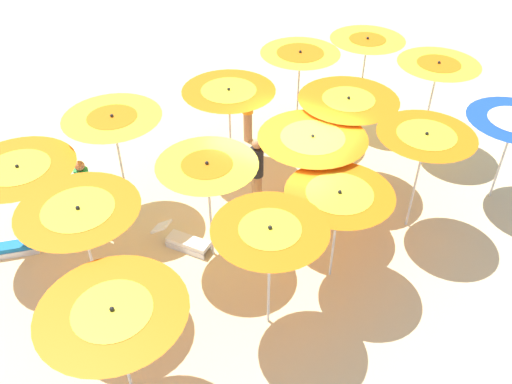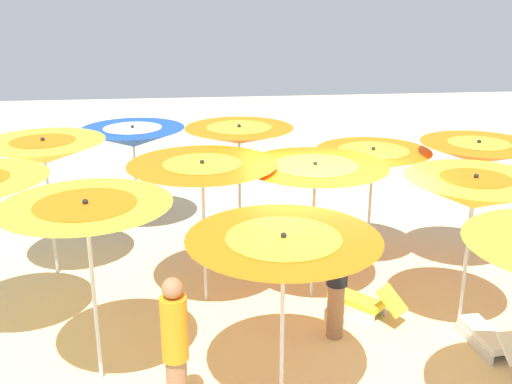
% 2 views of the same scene
% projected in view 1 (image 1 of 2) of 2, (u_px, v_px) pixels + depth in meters
% --- Properties ---
extents(ground, '(38.64, 38.64, 0.04)m').
position_uv_depth(ground, '(284.00, 217.00, 12.35)').
color(ground, beige).
extents(beach_umbrella_0, '(2.00, 2.00, 2.46)m').
position_uv_depth(beach_umbrella_0, '(367.00, 46.00, 14.40)').
color(beach_umbrella_0, silver).
rests_on(beach_umbrella_0, ground).
extents(beach_umbrella_1, '(2.04, 2.04, 2.45)m').
position_uv_depth(beach_umbrella_1, '(300.00, 59.00, 13.75)').
color(beach_umbrella_1, silver).
rests_on(beach_umbrella_1, ground).
extents(beach_umbrella_2, '(2.20, 2.20, 2.21)m').
position_uv_depth(beach_umbrella_2, '(229.00, 96.00, 12.67)').
color(beach_umbrella_2, silver).
rests_on(beach_umbrella_2, ground).
extents(beach_umbrella_3, '(2.05, 2.05, 2.50)m').
position_uv_depth(beach_umbrella_3, '(114.00, 125.00, 11.20)').
color(beach_umbrella_3, silver).
rests_on(beach_umbrella_3, ground).
extents(beach_umbrella_4, '(2.19, 2.19, 2.20)m').
position_uv_depth(beach_umbrella_4, '(20.00, 174.00, 10.31)').
color(beach_umbrella_4, silver).
rests_on(beach_umbrella_4, ground).
extents(beach_umbrella_5, '(2.02, 2.02, 2.45)m').
position_uv_depth(beach_umbrella_5, '(437.00, 70.00, 13.25)').
color(beach_umbrella_5, silver).
rests_on(beach_umbrella_5, ground).
extents(beach_umbrella_6, '(2.26, 2.26, 2.34)m').
position_uv_depth(beach_umbrella_6, '(348.00, 106.00, 12.09)').
color(beach_umbrella_6, silver).
rests_on(beach_umbrella_6, ground).
extents(beach_umbrella_7, '(2.24, 2.24, 2.27)m').
position_uv_depth(beach_umbrella_7, '(312.00, 143.00, 10.99)').
color(beach_umbrella_7, silver).
rests_on(beach_umbrella_7, ground).
extents(beach_umbrella_8, '(1.93, 1.93, 2.38)m').
position_uv_depth(beach_umbrella_8, '(208.00, 173.00, 10.11)').
color(beach_umbrella_8, silver).
rests_on(beach_umbrella_8, ground).
extents(beach_umbrella_9, '(2.07, 2.07, 2.43)m').
position_uv_depth(beach_umbrella_9, '(80.00, 218.00, 9.02)').
color(beach_umbrella_9, silver).
rests_on(beach_umbrella_9, ground).
extents(beach_umbrella_11, '(1.97, 1.97, 2.44)m').
position_uv_depth(beach_umbrella_11, '(425.00, 141.00, 10.75)').
color(beach_umbrella_11, silver).
rests_on(beach_umbrella_11, ground).
extents(beach_umbrella_12, '(1.99, 1.99, 2.17)m').
position_uv_depth(beach_umbrella_12, '(339.00, 200.00, 9.75)').
color(beach_umbrella_12, silver).
rests_on(beach_umbrella_12, ground).
extents(beach_umbrella_13, '(1.93, 1.93, 2.37)m').
position_uv_depth(beach_umbrella_13, '(270.00, 237.00, 8.71)').
color(beach_umbrella_13, silver).
rests_on(beach_umbrella_13, ground).
extents(beach_umbrella_14, '(2.16, 2.16, 2.24)m').
position_uv_depth(beach_umbrella_14, '(115.00, 320.00, 7.62)').
color(beach_umbrella_14, silver).
rests_on(beach_umbrella_14, ground).
extents(lounger_0, '(1.16, 1.17, 0.63)m').
position_uv_depth(lounger_0, '(9.00, 246.00, 11.29)').
color(lounger_0, silver).
rests_on(lounger_0, ground).
extents(lounger_1, '(0.47, 1.34, 0.53)m').
position_uv_depth(lounger_1, '(184.00, 240.00, 11.45)').
color(lounger_1, silver).
rests_on(lounger_1, ground).
extents(lounger_2, '(1.10, 1.13, 0.57)m').
position_uv_depth(lounger_2, '(266.00, 219.00, 11.97)').
color(lounger_2, silver).
rests_on(lounger_2, ground).
extents(beachgoer_0, '(0.30, 0.30, 1.85)m').
position_uv_depth(beachgoer_0, '(248.00, 109.00, 14.24)').
color(beachgoer_0, '#A3704C').
rests_on(beachgoer_0, ground).
extents(beachgoer_1, '(0.30, 0.30, 1.68)m').
position_uv_depth(beachgoer_1, '(86.00, 192.00, 11.63)').
color(beachgoer_1, '#A3704C').
rests_on(beachgoer_1, ground).
extents(beachgoer_2, '(0.30, 0.30, 1.78)m').
position_uv_depth(beachgoer_2, '(257.00, 171.00, 12.13)').
color(beachgoer_2, '#A3704C').
rests_on(beachgoer_2, ground).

